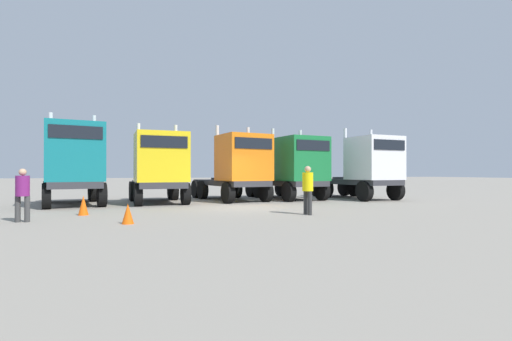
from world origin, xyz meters
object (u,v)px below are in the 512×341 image
at_px(semi_truck_teal, 74,163).
at_px(semi_truck_yellow, 160,167).
at_px(visitor_in_hivis, 308,186).
at_px(semi_truck_green, 295,167).
at_px(semi_truck_white, 366,167).
at_px(semi_truck_orange, 238,167).
at_px(traffic_cone_mid, 128,214).
at_px(visitor_with_camera, 23,191).
at_px(traffic_cone_far, 83,205).

relative_size(semi_truck_teal, semi_truck_yellow, 1.07).
distance_m(semi_truck_teal, visitor_in_hivis, 11.07).
distance_m(semi_truck_yellow, semi_truck_green, 7.56).
bearing_deg(semi_truck_white, semi_truck_green, -109.67).
height_order(semi_truck_orange, semi_truck_green, semi_truck_orange).
bearing_deg(semi_truck_teal, semi_truck_orange, 82.49).
distance_m(semi_truck_teal, traffic_cone_mid, 7.82).
height_order(semi_truck_yellow, semi_truck_white, semi_truck_white).
bearing_deg(semi_truck_white, traffic_cone_mid, -68.34).
distance_m(semi_truck_orange, traffic_cone_mid, 9.61).
bearing_deg(semi_truck_white, semi_truck_orange, -103.25).
relative_size(visitor_in_hivis, visitor_with_camera, 1.07).
distance_m(semi_truck_teal, semi_truck_green, 11.45).
height_order(semi_truck_orange, visitor_in_hivis, semi_truck_orange).
xyz_separation_m(semi_truck_teal, traffic_cone_far, (1.03, -4.23, -1.65)).
bearing_deg(traffic_cone_far, visitor_with_camera, -134.97).
xyz_separation_m(semi_truck_teal, semi_truck_yellow, (3.89, 0.19, -0.15)).
height_order(semi_truck_teal, semi_truck_green, semi_truck_teal).
bearing_deg(visitor_with_camera, semi_truck_green, -51.43).
bearing_deg(traffic_cone_far, semi_truck_yellow, 57.17).
bearing_deg(visitor_in_hivis, semi_truck_green, 62.39).
distance_m(semi_truck_teal, semi_truck_orange, 8.08).
relative_size(semi_truck_orange, traffic_cone_mid, 10.33).
xyz_separation_m(semi_truck_yellow, visitor_with_camera, (-4.39, -5.96, -0.88)).
xyz_separation_m(visitor_with_camera, traffic_cone_far, (1.54, 1.54, -0.62)).
distance_m(semi_truck_yellow, traffic_cone_mid, 7.59).
bearing_deg(semi_truck_green, semi_truck_yellow, -95.59).
height_order(visitor_in_hivis, visitor_with_camera, visitor_in_hivis).
distance_m(semi_truck_yellow, semi_truck_orange, 4.19).
distance_m(semi_truck_orange, traffic_cone_far, 8.70).
distance_m(semi_truck_green, traffic_cone_far, 11.64).
distance_m(semi_truck_white, traffic_cone_mid, 14.70).
relative_size(semi_truck_orange, traffic_cone_far, 8.91).
distance_m(semi_truck_white, traffic_cone_far, 15.14).
height_order(semi_truck_teal, semi_truck_orange, semi_truck_teal).
relative_size(semi_truck_green, traffic_cone_mid, 9.93).
height_order(traffic_cone_mid, traffic_cone_far, traffic_cone_far).
distance_m(semi_truck_yellow, visitor_in_hivis, 8.37).
bearing_deg(visitor_in_hivis, semi_truck_orange, 88.63).
relative_size(semi_truck_white, traffic_cone_far, 8.67).
xyz_separation_m(semi_truck_orange, visitor_with_camera, (-8.55, -6.46, -0.88)).
bearing_deg(visitor_in_hivis, semi_truck_teal, 135.69).
xyz_separation_m(semi_truck_teal, visitor_in_hivis, (8.98, -6.40, -0.96)).
height_order(semi_truck_yellow, semi_truck_orange, semi_truck_orange).
xyz_separation_m(semi_truck_white, visitor_in_hivis, (-6.55, -6.27, -0.83)).
bearing_deg(traffic_cone_far, semi_truck_orange, 35.06).
height_order(semi_truck_orange, visitor_with_camera, semi_truck_orange).
relative_size(semi_truck_yellow, visitor_in_hivis, 3.26).
bearing_deg(traffic_cone_mid, semi_truck_teal, 110.69).
relative_size(semi_truck_green, semi_truck_white, 0.99).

